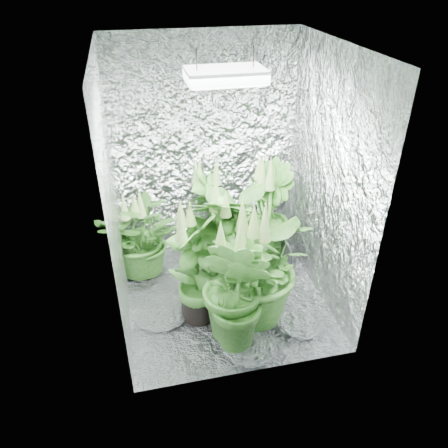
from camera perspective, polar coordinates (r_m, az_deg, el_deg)
ground at (r=3.76m, az=0.13°, el=-9.43°), size 1.60×1.60×0.00m
walls at (r=3.19m, az=0.15°, el=4.20°), size 1.62×1.62×2.00m
ceiling at (r=2.86m, az=0.18°, el=22.22°), size 1.60×1.60×0.01m
grow_lamp at (r=2.90m, az=0.18°, el=18.82°), size 0.50×0.30×0.22m
plant_a at (r=3.85m, az=-10.81°, el=-1.56°), size 0.86×0.86×0.84m
plant_b at (r=4.01m, az=-1.86°, el=1.20°), size 0.64×0.64×0.96m
plant_c at (r=3.93m, az=5.59°, el=0.96°), size 0.57×0.57×1.04m
plant_d at (r=3.36m, az=0.22°, el=-3.74°), size 0.72×0.72×1.13m
plant_e at (r=3.23m, az=3.58°, el=-5.75°), size 1.10×1.10×1.08m
plant_f at (r=3.29m, az=-3.49°, el=-5.62°), size 0.71×0.71×1.05m
plant_g at (r=3.07m, az=1.68°, el=-8.61°), size 0.72×0.72×1.05m
circulation_fan at (r=4.01m, az=7.85°, el=-4.12°), size 0.18×0.29×0.34m
plant_label at (r=3.19m, az=2.67°, el=-11.37°), size 0.05×0.04×0.08m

